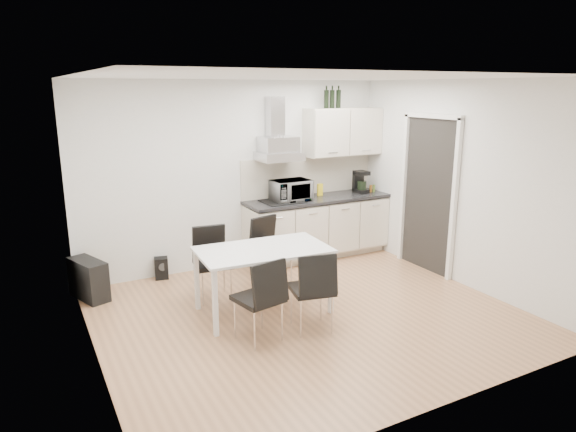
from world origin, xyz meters
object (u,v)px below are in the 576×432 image
chair_near_right (311,290)px  floor_speaker (161,268)px  guitar_amp (89,279)px  dining_table (263,255)px  kitchenette (319,203)px  chair_near_left (258,299)px  chair_far_left (213,265)px  chair_far_right (273,252)px

chair_near_right → floor_speaker: chair_near_right is taller
guitar_amp → dining_table: bearing=-57.5°
kitchenette → dining_table: kitchenette is taller
chair_near_left → floor_speaker: chair_near_left is taller
kitchenette → chair_near_right: (-1.34, -2.06, -0.39)m
kitchenette → guitar_amp: kitchenette is taller
chair_far_left → chair_near_right: 1.39m
chair_far_left → chair_near_left: 1.20m
kitchenette → floor_speaker: kitchenette is taller
chair_near_left → chair_far_left: bearing=80.6°
kitchenette → chair_near_left: (-1.93, -2.01, -0.39)m
dining_table → chair_near_left: (-0.35, -0.60, -0.23)m
dining_table → chair_near_right: chair_near_right is taller
kitchenette → dining_table: bearing=-138.4°
chair_far_right → guitar_amp: size_ratio=1.39×
dining_table → guitar_amp: dining_table is taller
guitar_amp → floor_speaker: size_ratio=2.17×
kitchenette → floor_speaker: 2.46m
chair_near_left → chair_near_right: size_ratio=1.00×
dining_table → chair_far_right: chair_far_right is taller
kitchenette → guitar_amp: (-3.30, -0.08, -0.59)m
dining_table → chair_far_right: (0.46, 0.69, -0.23)m
chair_far_right → chair_near_left: bearing=44.2°
kitchenette → dining_table: 2.13m
dining_table → chair_far_left: bearing=126.5°
kitchenette → chair_near_right: 2.49m
kitchenette → guitar_amp: size_ratio=3.99×
chair_far_right → chair_near_right: 1.35m
kitchenette → chair_near_right: size_ratio=2.86×
chair_far_right → guitar_amp: (-2.17, 0.64, -0.20)m
kitchenette → chair_far_right: (-1.13, -0.72, -0.39)m
chair_near_right → floor_speaker: bearing=126.8°
chair_near_right → guitar_amp: 2.79m
chair_far_right → chair_near_right: same height
kitchenette → dining_table: (-1.59, -1.41, -0.16)m
chair_far_left → floor_speaker: 1.10m
chair_far_right → floor_speaker: chair_far_right is taller
chair_far_left → guitar_amp: (-1.33, 0.73, -0.20)m
chair_far_left → chair_near_left: size_ratio=1.00×
chair_far_left → chair_near_left: bearing=98.9°
kitchenette → chair_far_right: bearing=-147.3°
floor_speaker → chair_near_right: bearing=-52.8°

